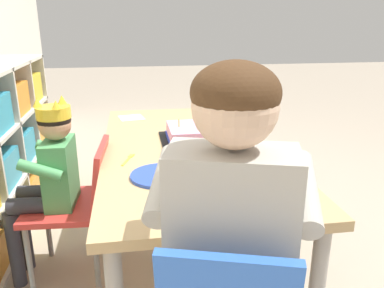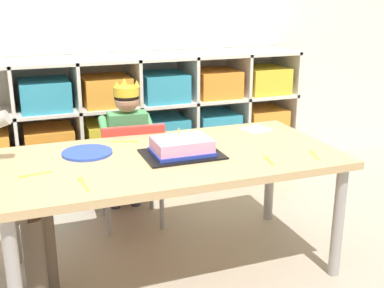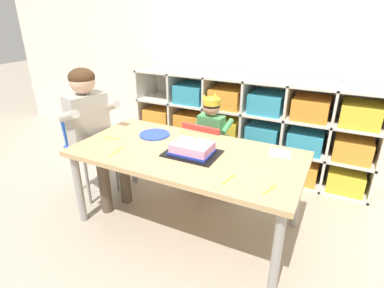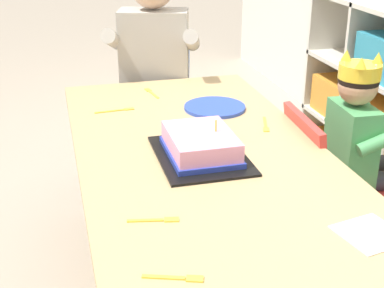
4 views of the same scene
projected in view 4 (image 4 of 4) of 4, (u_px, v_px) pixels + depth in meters
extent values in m
cube|color=silver|center=(339.00, 77.00, 2.90)|extent=(0.02, 0.39, 0.89)
cube|color=silver|center=(378.00, 98.00, 2.57)|extent=(0.02, 0.39, 0.89)
cube|color=orange|center=(346.00, 150.00, 2.87)|extent=(0.28, 0.31, 0.18)
cube|color=orange|center=(353.00, 96.00, 2.75)|extent=(0.28, 0.31, 0.18)
cube|color=tan|center=(201.00, 155.00, 1.72)|extent=(1.52, 0.76, 0.03)
cylinder|color=#9E9993|center=(86.00, 158.00, 2.38)|extent=(0.05, 0.05, 0.54)
cylinder|color=#9E9993|center=(227.00, 143.00, 2.53)|extent=(0.05, 0.05, 0.54)
cube|color=red|center=(343.00, 185.00, 1.99)|extent=(0.37, 0.36, 0.03)
cube|color=red|center=(305.00, 152.00, 1.90)|extent=(0.33, 0.08, 0.26)
cylinder|color=gray|center=(354.00, 205.00, 2.22)|extent=(0.02, 0.02, 0.33)
cylinder|color=gray|center=(319.00, 255.00, 1.90)|extent=(0.02, 0.02, 0.33)
cylinder|color=gray|center=(289.00, 212.00, 2.17)|extent=(0.02, 0.02, 0.33)
cube|color=#4C9E5B|center=(351.00, 145.00, 1.93)|extent=(0.22, 0.12, 0.29)
sphere|color=tan|center=(358.00, 86.00, 1.84)|extent=(0.13, 0.13, 0.13)
ellipsoid|color=black|center=(359.00, 80.00, 1.84)|extent=(0.14, 0.14, 0.10)
cylinder|color=yellow|center=(360.00, 71.00, 1.82)|extent=(0.14, 0.14, 0.05)
cone|color=yellow|center=(378.00, 58.00, 1.82)|extent=(0.04, 0.04, 0.04)
cone|color=yellow|center=(361.00, 63.00, 1.75)|extent=(0.04, 0.04, 0.04)
cone|color=yellow|center=(347.00, 55.00, 1.85)|extent=(0.04, 0.04, 0.04)
cylinder|color=#33333D|center=(383.00, 181.00, 1.94)|extent=(0.08, 0.21, 0.07)
cylinder|color=#33333D|center=(366.00, 166.00, 2.05)|extent=(0.08, 0.21, 0.07)
cylinder|color=#33333D|center=(384.00, 212.00, 2.15)|extent=(0.06, 0.06, 0.35)
cylinder|color=#4C9E5B|center=(382.00, 141.00, 1.80)|extent=(0.06, 0.18, 0.10)
cylinder|color=#4C9E5B|center=(348.00, 115.00, 2.02)|extent=(0.06, 0.18, 0.10)
cube|color=blue|center=(156.00, 104.00, 2.56)|extent=(0.38, 0.40, 0.03)
cube|color=blue|center=(158.00, 67.00, 2.63)|extent=(0.14, 0.30, 0.25)
cylinder|color=gray|center=(125.00, 157.00, 2.55)|extent=(0.02, 0.02, 0.42)
cylinder|color=gray|center=(183.00, 158.00, 2.54)|extent=(0.02, 0.02, 0.42)
cylinder|color=gray|center=(133.00, 137.00, 2.76)|extent=(0.02, 0.02, 0.42)
cylinder|color=gray|center=(186.00, 138.00, 2.75)|extent=(0.02, 0.02, 0.42)
cube|color=#B2ADA3|center=(154.00, 57.00, 2.48)|extent=(0.24, 0.33, 0.42)
cylinder|color=brown|center=(131.00, 106.00, 2.41)|extent=(0.32, 0.18, 0.10)
cylinder|color=brown|center=(172.00, 107.00, 2.41)|extent=(0.32, 0.18, 0.10)
cylinder|color=brown|center=(129.00, 173.00, 2.37)|extent=(0.08, 0.08, 0.44)
cylinder|color=brown|center=(171.00, 173.00, 2.37)|extent=(0.08, 0.08, 0.44)
cylinder|color=#B2ADA3|center=(113.00, 40.00, 2.39)|extent=(0.26, 0.13, 0.14)
cylinder|color=#B2ADA3|center=(192.00, 40.00, 2.38)|extent=(0.26, 0.13, 0.14)
cube|color=black|center=(201.00, 155.00, 1.66)|extent=(0.35, 0.26, 0.01)
cube|color=#EF9EC6|center=(201.00, 143.00, 1.65)|extent=(0.25, 0.19, 0.07)
cube|color=#283DB2|center=(201.00, 152.00, 1.66)|extent=(0.26, 0.20, 0.02)
cylinder|color=#EFCC4C|center=(216.00, 126.00, 1.64)|extent=(0.01, 0.01, 0.04)
cylinder|color=blue|center=(215.00, 107.00, 2.05)|extent=(0.23, 0.23, 0.01)
cube|color=white|center=(370.00, 234.00, 1.27)|extent=(0.16, 0.16, 0.00)
cube|color=yellow|center=(154.00, 95.00, 2.21)|extent=(0.10, 0.03, 0.00)
cube|color=yellow|center=(148.00, 90.00, 2.26)|extent=(0.04, 0.03, 0.00)
cube|color=yellow|center=(265.00, 122.00, 1.93)|extent=(0.10, 0.04, 0.00)
cube|color=yellow|center=(266.00, 129.00, 1.86)|extent=(0.04, 0.03, 0.00)
cube|color=yellow|center=(109.00, 111.00, 2.03)|extent=(0.02, 0.11, 0.00)
cube|color=yellow|center=(129.00, 109.00, 2.05)|extent=(0.02, 0.04, 0.00)
cube|color=yellow|center=(145.00, 220.00, 1.32)|extent=(0.03, 0.09, 0.00)
cube|color=yellow|center=(172.00, 220.00, 1.33)|extent=(0.03, 0.04, 0.00)
cube|color=yellow|center=(163.00, 277.00, 1.12)|extent=(0.04, 0.09, 0.00)
cube|color=yellow|center=(195.00, 279.00, 1.12)|extent=(0.03, 0.04, 0.00)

